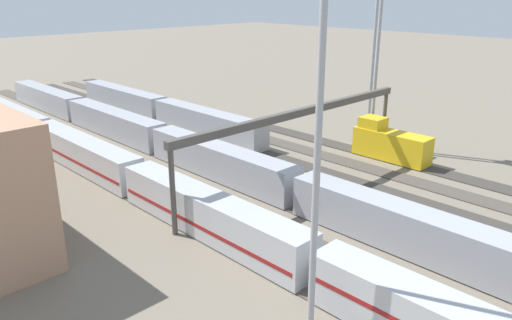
# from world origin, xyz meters

# --- Properties ---
(ground_plane) EXTENTS (400.00, 400.00, 0.00)m
(ground_plane) POSITION_xyz_m (0.00, 0.00, 0.00)
(ground_plane) COLOR #756B5B
(track_bed_0) EXTENTS (140.00, 2.80, 0.12)m
(track_bed_0) POSITION_xyz_m (0.00, -15.00, 0.06)
(track_bed_0) COLOR #3D3833
(track_bed_0) RESTS_ON ground_plane
(track_bed_1) EXTENTS (140.00, 2.80, 0.12)m
(track_bed_1) POSITION_xyz_m (0.00, -10.00, 0.06)
(track_bed_1) COLOR #4C443D
(track_bed_1) RESTS_ON ground_plane
(track_bed_2) EXTENTS (140.00, 2.80, 0.12)m
(track_bed_2) POSITION_xyz_m (0.00, -5.00, 0.06)
(track_bed_2) COLOR #3D3833
(track_bed_2) RESTS_ON ground_plane
(track_bed_3) EXTENTS (140.00, 2.80, 0.12)m
(track_bed_3) POSITION_xyz_m (0.00, 0.00, 0.06)
(track_bed_3) COLOR #3D3833
(track_bed_3) RESTS_ON ground_plane
(track_bed_4) EXTENTS (140.00, 2.80, 0.12)m
(track_bed_4) POSITION_xyz_m (0.00, 5.00, 0.06)
(track_bed_4) COLOR #4C443D
(track_bed_4) RESTS_ON ground_plane
(track_bed_5) EXTENTS (140.00, 2.80, 0.12)m
(track_bed_5) POSITION_xyz_m (0.00, 10.00, 0.06)
(track_bed_5) COLOR #4C443D
(track_bed_5) RESTS_ON ground_plane
(track_bed_6) EXTENTS (140.00, 2.80, 0.12)m
(track_bed_6) POSITION_xyz_m (0.00, 15.00, 0.06)
(track_bed_6) COLOR #4C443D
(track_bed_6) RESTS_ON ground_plane
(train_on_track_6) EXTENTS (95.60, 3.06, 3.80)m
(train_on_track_6) POSITION_xyz_m (-1.33, 15.00, 2.00)
(train_on_track_6) COLOR #B7BABF
(train_on_track_6) RESTS_ON ground_plane
(train_on_track_4) EXTENTS (119.80, 3.00, 3.80)m
(train_on_track_4) POSITION_xyz_m (-3.18, 5.00, 2.02)
(train_on_track_4) COLOR #A8AAB2
(train_on_track_4) RESTS_ON ground_plane
(train_on_track_2) EXTENTS (47.20, 3.00, 3.80)m
(train_on_track_2) POSITION_xyz_m (23.47, -5.00, 2.02)
(train_on_track_2) COLOR #A8AAB2
(train_on_track_2) RESTS_ON ground_plane
(train_on_track_0) EXTENTS (10.00, 3.00, 5.00)m
(train_on_track_0) POSITION_xyz_m (-13.45, -15.00, 2.16)
(train_on_track_0) COLOR gold
(train_on_track_0) RESTS_ON ground_plane
(light_mast_0) EXTENTS (2.80, 0.70, 25.82)m
(light_mast_0) POSITION_xyz_m (-8.17, -17.90, 16.57)
(light_mast_0) COLOR #9EA0A5
(light_mast_0) RESTS_ON ground_plane
(light_mast_1) EXTENTS (2.80, 0.70, 27.38)m
(light_mast_1) POSITION_xyz_m (-27.78, 18.22, 17.43)
(light_mast_1) COLOR #9EA0A5
(light_mast_1) RESTS_ON ground_plane
(light_mast_2) EXTENTS (2.80, 0.70, 23.48)m
(light_mast_2) POSITION_xyz_m (-9.10, -17.37, 15.28)
(light_mast_2) COLOR #9EA0A5
(light_mast_2) RESTS_ON ground_plane
(signal_gantry) EXTENTS (0.70, 35.00, 8.80)m
(signal_gantry) POSITION_xyz_m (-11.10, 0.00, 7.65)
(signal_gantry) COLOR #4C4742
(signal_gantry) RESTS_ON ground_plane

